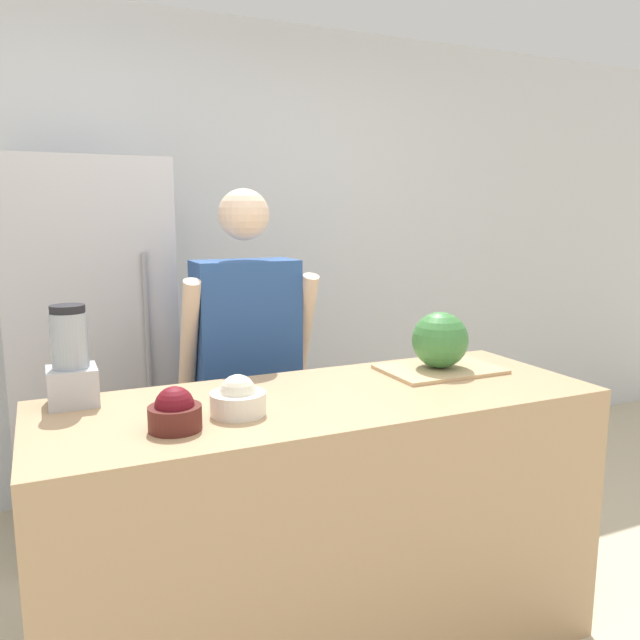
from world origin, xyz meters
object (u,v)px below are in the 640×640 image
(bowl_cherries, at_px, (175,412))
(blender, at_px, (71,363))
(refrigerator, at_px, (91,352))
(bowl_cream, at_px, (238,399))
(watermelon, at_px, (440,340))
(person, at_px, (247,378))

(bowl_cherries, distance_m, blender, 0.45)
(refrigerator, relative_size, bowl_cream, 10.54)
(refrigerator, xyz_separation_m, watermelon, (1.18, -1.15, 0.17))
(person, bearing_deg, refrigerator, 135.84)
(watermelon, distance_m, bowl_cream, 0.88)
(person, height_order, bowl_cherries, person)
(bowl_cherries, bearing_deg, refrigerator, 94.89)
(watermelon, relative_size, blender, 0.67)
(watermelon, height_order, bowl_cherries, watermelon)
(bowl_cherries, xyz_separation_m, blender, (-0.25, 0.37, 0.08))
(refrigerator, bearing_deg, person, -44.16)
(person, xyz_separation_m, bowl_cream, (-0.27, -0.76, 0.15))
(bowl_cream, bearing_deg, refrigerator, 103.46)
(watermelon, bearing_deg, bowl_cherries, -166.86)
(person, distance_m, bowl_cream, 0.82)
(watermelon, xyz_separation_m, bowl_cream, (-0.86, -0.19, -0.07))
(bowl_cherries, bearing_deg, bowl_cream, 16.39)
(refrigerator, bearing_deg, blender, -97.06)
(bowl_cream, distance_m, blender, 0.55)
(person, relative_size, bowl_cherries, 10.98)
(bowl_cream, bearing_deg, bowl_cherries, -163.61)
(watermelon, distance_m, blender, 1.31)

